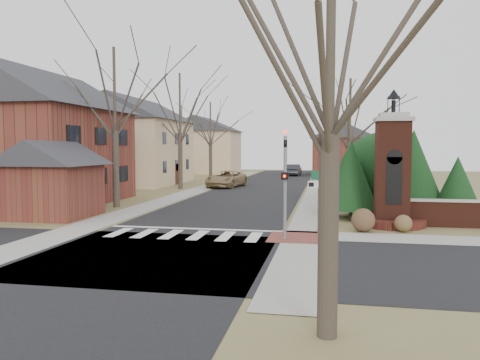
% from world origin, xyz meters
% --- Properties ---
extents(ground, '(120.00, 120.00, 0.00)m').
position_xyz_m(ground, '(0.00, 0.00, 0.00)').
color(ground, brown).
rests_on(ground, ground).
extents(main_street, '(8.00, 70.00, 0.01)m').
position_xyz_m(main_street, '(0.00, 22.00, 0.01)').
color(main_street, black).
rests_on(main_street, ground).
extents(cross_street, '(120.00, 8.00, 0.01)m').
position_xyz_m(cross_street, '(0.00, -3.00, 0.01)').
color(cross_street, black).
rests_on(cross_street, ground).
extents(crosswalk_zone, '(8.00, 2.20, 0.02)m').
position_xyz_m(crosswalk_zone, '(0.00, 0.80, 0.01)').
color(crosswalk_zone, silver).
rests_on(crosswalk_zone, ground).
extents(stop_bar, '(8.00, 0.35, 0.02)m').
position_xyz_m(stop_bar, '(0.00, 2.30, 0.01)').
color(stop_bar, silver).
rests_on(stop_bar, ground).
extents(sidewalk_right_main, '(2.00, 60.00, 0.02)m').
position_xyz_m(sidewalk_right_main, '(5.20, 22.00, 0.01)').
color(sidewalk_right_main, gray).
rests_on(sidewalk_right_main, ground).
extents(sidewalk_left, '(2.00, 60.00, 0.02)m').
position_xyz_m(sidewalk_left, '(-5.20, 22.00, 0.01)').
color(sidewalk_left, gray).
rests_on(sidewalk_left, ground).
extents(curb_apron, '(2.40, 2.40, 0.02)m').
position_xyz_m(curb_apron, '(4.80, 1.00, 0.01)').
color(curb_apron, brown).
rests_on(curb_apron, ground).
extents(traffic_signal_pole, '(0.28, 0.41, 4.50)m').
position_xyz_m(traffic_signal_pole, '(4.30, 0.57, 2.59)').
color(traffic_signal_pole, slate).
rests_on(traffic_signal_pole, ground).
extents(sign_post, '(0.90, 0.07, 2.75)m').
position_xyz_m(sign_post, '(5.59, 1.99, 1.95)').
color(sign_post, slate).
rests_on(sign_post, ground).
extents(brick_gate_monument, '(3.20, 3.20, 6.47)m').
position_xyz_m(brick_gate_monument, '(9.00, 4.99, 2.17)').
color(brick_gate_monument, '#4C2116').
rests_on(brick_gate_monument, ground).
extents(house_brick_left, '(9.80, 11.80, 9.42)m').
position_xyz_m(house_brick_left, '(-13.01, 9.99, 4.66)').
color(house_brick_left, brown).
rests_on(house_brick_left, ground).
extents(house_stucco_left, '(9.80, 12.80, 9.28)m').
position_xyz_m(house_stucco_left, '(-13.50, 27.00, 4.59)').
color(house_stucco_left, beige).
rests_on(house_stucco_left, ground).
extents(garage_left, '(4.80, 4.80, 4.29)m').
position_xyz_m(garage_left, '(-8.52, 4.49, 2.24)').
color(garage_left, brown).
rests_on(garage_left, ground).
extents(house_distant_left, '(10.80, 8.80, 8.53)m').
position_xyz_m(house_distant_left, '(-12.01, 48.00, 4.25)').
color(house_distant_left, beige).
rests_on(house_distant_left, ground).
extents(house_distant_right, '(8.80, 8.80, 7.30)m').
position_xyz_m(house_distant_right, '(7.99, 47.99, 3.65)').
color(house_distant_right, brown).
rests_on(house_distant_right, ground).
extents(evergreen_near, '(2.80, 2.80, 4.10)m').
position_xyz_m(evergreen_near, '(7.20, 7.00, 2.30)').
color(evergreen_near, '#473D33').
rests_on(evergreen_near, ground).
extents(evergreen_mid, '(3.40, 3.40, 4.70)m').
position_xyz_m(evergreen_mid, '(10.50, 8.20, 2.60)').
color(evergreen_mid, '#473D33').
rests_on(evergreen_mid, ground).
extents(evergreen_far, '(2.40, 2.40, 3.30)m').
position_xyz_m(evergreen_far, '(12.50, 7.20, 1.90)').
color(evergreen_far, '#473D33').
rests_on(evergreen_far, ground).
extents(evergreen_mass, '(4.80, 4.80, 4.80)m').
position_xyz_m(evergreen_mass, '(9.00, 9.50, 2.40)').
color(evergreen_mass, '#113317').
rests_on(evergreen_mass, ground).
extents(bare_tree_0, '(8.05, 8.05, 11.15)m').
position_xyz_m(bare_tree_0, '(-7.00, 9.00, 7.70)').
color(bare_tree_0, '#473D33').
rests_on(bare_tree_0, ground).
extents(bare_tree_1, '(8.40, 8.40, 11.64)m').
position_xyz_m(bare_tree_1, '(-7.00, 22.00, 8.03)').
color(bare_tree_1, '#473D33').
rests_on(bare_tree_1, ground).
extents(bare_tree_2, '(7.35, 7.35, 10.19)m').
position_xyz_m(bare_tree_2, '(-7.50, 35.00, 7.03)').
color(bare_tree_2, '#473D33').
rests_on(bare_tree_2, ground).
extents(bare_tree_3, '(7.00, 7.00, 9.70)m').
position_xyz_m(bare_tree_3, '(7.50, 16.00, 6.69)').
color(bare_tree_3, '#473D33').
rests_on(bare_tree_3, ground).
extents(bare_tree_4, '(6.65, 6.65, 9.21)m').
position_xyz_m(bare_tree_4, '(6.00, -9.00, 6.35)').
color(bare_tree_4, '#473D33').
rests_on(bare_tree_4, ground).
extents(pickup_truck, '(3.44, 5.91, 1.55)m').
position_xyz_m(pickup_truck, '(-3.40, 24.77, 0.77)').
color(pickup_truck, '#957A51').
rests_on(pickup_truck, ground).
extents(distant_car, '(1.84, 4.64, 1.50)m').
position_xyz_m(distant_car, '(1.60, 44.08, 0.75)').
color(distant_car, '#2C2E33').
rests_on(distant_car, ground).
extents(dry_shrub_left, '(1.04, 1.04, 1.04)m').
position_xyz_m(dry_shrub_left, '(7.56, 3.00, 0.52)').
color(dry_shrub_left, brown).
rests_on(dry_shrub_left, ground).
extents(dry_shrub_right, '(0.77, 0.77, 0.77)m').
position_xyz_m(dry_shrub_right, '(9.30, 3.25, 0.38)').
color(dry_shrub_right, brown).
rests_on(dry_shrub_right, ground).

